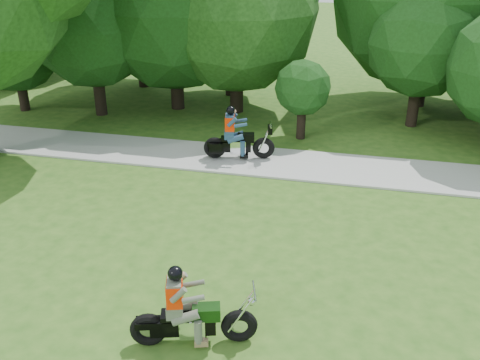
# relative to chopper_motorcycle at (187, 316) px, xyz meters

# --- Properties ---
(walkway) EXTENTS (60.00, 2.20, 0.06)m
(walkway) POSITION_rel_chopper_motorcycle_xyz_m (1.97, 7.81, -0.52)
(walkway) COLOR #A9A9A3
(walkway) RESTS_ON ground
(tree_line) EXTENTS (40.07, 12.22, 7.84)m
(tree_line) POSITION_rel_chopper_motorcycle_xyz_m (3.89, 14.18, 3.12)
(tree_line) COLOR black
(tree_line) RESTS_ON ground
(chopper_motorcycle) EXTENTS (2.05, 0.94, 1.49)m
(chopper_motorcycle) POSITION_rel_chopper_motorcycle_xyz_m (0.00, 0.00, 0.00)
(chopper_motorcycle) COLOR black
(chopper_motorcycle) RESTS_ON ground
(touring_motorcycle) EXTENTS (2.09, 0.93, 1.60)m
(touring_motorcycle) POSITION_rel_chopper_motorcycle_xyz_m (-1.13, 7.80, 0.09)
(touring_motorcycle) COLOR black
(touring_motorcycle) RESTS_ON walkway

